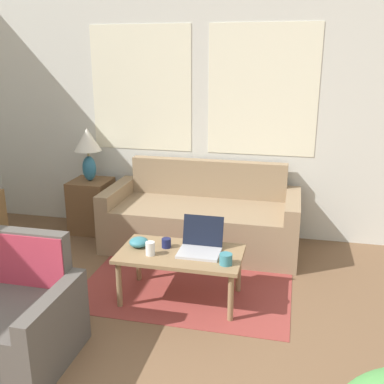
{
  "coord_description": "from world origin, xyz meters",
  "views": [
    {
      "loc": [
        0.92,
        -1.07,
        1.89
      ],
      "look_at": [
        0.07,
        2.58,
        0.75
      ],
      "focal_mm": 42.0,
      "sensor_mm": 36.0,
      "label": 1
    }
  ],
  "objects_px": {
    "armchair": "(7,321)",
    "coffee_table": "(181,258)",
    "table_lamp": "(88,146)",
    "couch": "(202,220)",
    "laptop": "(201,244)",
    "cup_white": "(150,248)",
    "cup_yellow": "(226,259)",
    "snack_bowl": "(139,242)",
    "cup_navy": "(166,243)"
  },
  "relations": [
    {
      "from": "armchair",
      "to": "cup_white",
      "type": "relative_size",
      "value": 8.08
    },
    {
      "from": "table_lamp",
      "to": "snack_bowl",
      "type": "height_order",
      "value": "table_lamp"
    },
    {
      "from": "armchair",
      "to": "cup_navy",
      "type": "xyz_separation_m",
      "value": [
        0.78,
        1.01,
        0.2
      ]
    },
    {
      "from": "table_lamp",
      "to": "snack_bowl",
      "type": "xyz_separation_m",
      "value": [
        0.98,
        -1.19,
        -0.51
      ]
    },
    {
      "from": "armchair",
      "to": "coffee_table",
      "type": "relative_size",
      "value": 0.88
    },
    {
      "from": "table_lamp",
      "to": "couch",
      "type": "bearing_deg",
      "value": -5.53
    },
    {
      "from": "cup_yellow",
      "to": "cup_navy",
      "type": "bearing_deg",
      "value": 159.06
    },
    {
      "from": "couch",
      "to": "laptop",
      "type": "xyz_separation_m",
      "value": [
        0.2,
        -1.04,
        0.2
      ]
    },
    {
      "from": "armchair",
      "to": "table_lamp",
      "type": "distance_m",
      "value": 2.32
    },
    {
      "from": "table_lamp",
      "to": "cup_yellow",
      "type": "relative_size",
      "value": 5.96
    },
    {
      "from": "coffee_table",
      "to": "cup_yellow",
      "type": "distance_m",
      "value": 0.41
    },
    {
      "from": "armchair",
      "to": "coffee_table",
      "type": "bearing_deg",
      "value": 45.88
    },
    {
      "from": "armchair",
      "to": "snack_bowl",
      "type": "xyz_separation_m",
      "value": [
        0.56,
        0.98,
        0.2
      ]
    },
    {
      "from": "table_lamp",
      "to": "laptop",
      "type": "height_order",
      "value": "table_lamp"
    },
    {
      "from": "couch",
      "to": "coffee_table",
      "type": "distance_m",
      "value": 1.1
    },
    {
      "from": "armchair",
      "to": "cup_navy",
      "type": "distance_m",
      "value": 1.29
    },
    {
      "from": "coffee_table",
      "to": "cup_white",
      "type": "distance_m",
      "value": 0.26
    },
    {
      "from": "laptop",
      "to": "cup_white",
      "type": "bearing_deg",
      "value": -156.98
    },
    {
      "from": "couch",
      "to": "armchair",
      "type": "xyz_separation_m",
      "value": [
        -0.86,
        -2.04,
        -0.02
      ]
    },
    {
      "from": "table_lamp",
      "to": "coffee_table",
      "type": "distance_m",
      "value": 1.9
    },
    {
      "from": "couch",
      "to": "snack_bowl",
      "type": "xyz_separation_m",
      "value": [
        -0.3,
        -1.06,
        0.18
      ]
    },
    {
      "from": "cup_yellow",
      "to": "snack_bowl",
      "type": "bearing_deg",
      "value": 167.48
    },
    {
      "from": "cup_navy",
      "to": "cup_yellow",
      "type": "distance_m",
      "value": 0.55
    },
    {
      "from": "coffee_table",
      "to": "cup_yellow",
      "type": "height_order",
      "value": "cup_yellow"
    },
    {
      "from": "table_lamp",
      "to": "cup_navy",
      "type": "height_order",
      "value": "table_lamp"
    },
    {
      "from": "coffee_table",
      "to": "cup_white",
      "type": "bearing_deg",
      "value": -155.08
    },
    {
      "from": "cup_navy",
      "to": "cup_white",
      "type": "xyz_separation_m",
      "value": [
        -0.08,
        -0.16,
        0.02
      ]
    },
    {
      "from": "cup_yellow",
      "to": "laptop",
      "type": "bearing_deg",
      "value": 140.91
    },
    {
      "from": "coffee_table",
      "to": "couch",
      "type": "bearing_deg",
      "value": 92.79
    },
    {
      "from": "laptop",
      "to": "cup_yellow",
      "type": "xyz_separation_m",
      "value": [
        0.23,
        -0.19,
        -0.02
      ]
    },
    {
      "from": "laptop",
      "to": "cup_navy",
      "type": "height_order",
      "value": "laptop"
    },
    {
      "from": "armchair",
      "to": "couch",
      "type": "bearing_deg",
      "value": 67.06
    },
    {
      "from": "coffee_table",
      "to": "laptop",
      "type": "bearing_deg",
      "value": 20.19
    },
    {
      "from": "laptop",
      "to": "snack_bowl",
      "type": "xyz_separation_m",
      "value": [
        -0.51,
        -0.02,
        -0.02
      ]
    },
    {
      "from": "cup_yellow",
      "to": "cup_white",
      "type": "height_order",
      "value": "cup_white"
    },
    {
      "from": "armchair",
      "to": "cup_white",
      "type": "distance_m",
      "value": 1.12
    },
    {
      "from": "cup_white",
      "to": "snack_bowl",
      "type": "xyz_separation_m",
      "value": [
        -0.14,
        0.13,
        -0.02
      ]
    },
    {
      "from": "table_lamp",
      "to": "coffee_table",
      "type": "height_order",
      "value": "table_lamp"
    },
    {
      "from": "coffee_table",
      "to": "cup_navy",
      "type": "distance_m",
      "value": 0.17
    },
    {
      "from": "coffee_table",
      "to": "laptop",
      "type": "distance_m",
      "value": 0.19
    },
    {
      "from": "laptop",
      "to": "cup_navy",
      "type": "bearing_deg",
      "value": 178.05
    },
    {
      "from": "couch",
      "to": "laptop",
      "type": "relative_size",
      "value": 5.94
    },
    {
      "from": "cup_navy",
      "to": "cup_yellow",
      "type": "xyz_separation_m",
      "value": [
        0.51,
        -0.2,
        0.0
      ]
    },
    {
      "from": "couch",
      "to": "cup_navy",
      "type": "relative_size",
      "value": 25.58
    },
    {
      "from": "armchair",
      "to": "cup_yellow",
      "type": "height_order",
      "value": "armchair"
    },
    {
      "from": "cup_white",
      "to": "coffee_table",
      "type": "bearing_deg",
      "value": 24.92
    },
    {
      "from": "snack_bowl",
      "to": "table_lamp",
      "type": "bearing_deg",
      "value": 129.5
    },
    {
      "from": "table_lamp",
      "to": "cup_yellow",
      "type": "distance_m",
      "value": 2.24
    },
    {
      "from": "cup_navy",
      "to": "laptop",
      "type": "bearing_deg",
      "value": -1.95
    },
    {
      "from": "cup_white",
      "to": "snack_bowl",
      "type": "bearing_deg",
      "value": 136.89
    }
  ]
}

